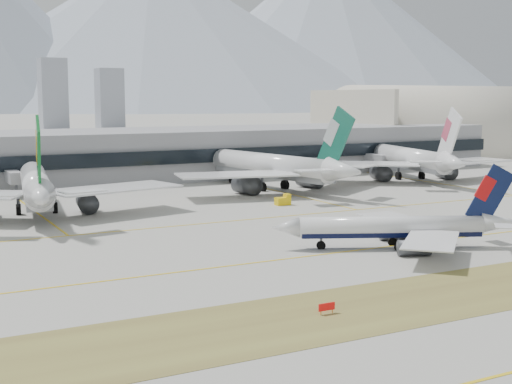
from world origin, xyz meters
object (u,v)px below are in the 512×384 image
taxiing_airliner (400,228)px  widebody_china_air (412,160)px  widebody_cathay (276,168)px  widebody_eva (36,187)px  terminal (91,156)px  hangar (435,156)px

taxiing_airliner → widebody_china_air: 102.58m
widebody_cathay → widebody_china_air: bearing=-96.7°
widebody_eva → widebody_china_air: (114.89, 13.22, 0.14)m
widebody_eva → widebody_cathay: size_ratio=0.96×
widebody_cathay → terminal: widebody_cathay is taller
widebody_cathay → taxiing_airliner: bearing=156.5°
taxiing_airliner → widebody_cathay: (18.10, 74.45, 2.76)m
widebody_eva → hangar: 198.05m
terminal → hangar: hangar is taller
taxiing_airliner → hangar: hangar is taller
taxiing_airliner → widebody_cathay: size_ratio=0.62×
hangar → taxiing_airliner: bearing=-133.5°
widebody_eva → widebody_china_air: 115.65m
widebody_china_air → taxiing_airliner: bearing=152.8°
widebody_eva → hangar: hangar is taller
taxiing_airliner → widebody_china_air: bearing=-106.8°
taxiing_airliner → widebody_china_air: (67.52, 77.18, 2.61)m
taxiing_airliner → widebody_eva: (-47.37, 63.96, 2.48)m
widebody_china_air → terminal: size_ratio=0.22×
widebody_eva → hangar: bearing=-58.0°
taxiing_airliner → widebody_cathay: bearing=-79.3°
widebody_eva → widebody_china_air: widebody_china_air is taller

